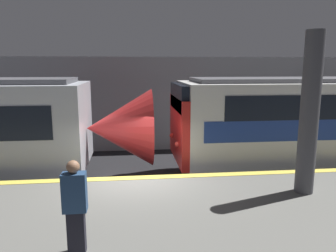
{
  "coord_description": "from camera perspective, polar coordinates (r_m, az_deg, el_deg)",
  "views": [
    {
      "loc": [
        -0.1,
        -8.81,
        4.06
      ],
      "look_at": [
        1.01,
        0.91,
        2.24
      ],
      "focal_mm": 35.0,
      "sensor_mm": 36.0,
      "label": 1
    }
  ],
  "objects": [
    {
      "name": "person_waiting",
      "position": [
        5.64,
        -15.87,
        -13.17
      ],
      "size": [
        0.38,
        0.24,
        1.59
      ],
      "color": "black",
      "rests_on": "platform"
    },
    {
      "name": "platform",
      "position": [
        7.07,
        -5.12,
        -19.75
      ],
      "size": [
        40.0,
        5.41,
        1.01
      ],
      "color": "slate",
      "rests_on": "ground"
    },
    {
      "name": "station_rear_barrier",
      "position": [
        15.67,
        -6.1,
        3.75
      ],
      "size": [
        50.0,
        0.15,
        4.46
      ],
      "color": "#939399",
      "rests_on": "ground"
    },
    {
      "name": "support_pillar_near",
      "position": [
        8.39,
        23.4,
        1.89
      ],
      "size": [
        0.44,
        0.44,
        3.85
      ],
      "color": "#47474C",
      "rests_on": "platform"
    },
    {
      "name": "ground_plane",
      "position": [
        9.7,
        -5.49,
        -14.27
      ],
      "size": [
        120.0,
        120.0,
        0.0
      ],
      "primitive_type": "plane",
      "color": "black"
    }
  ]
}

